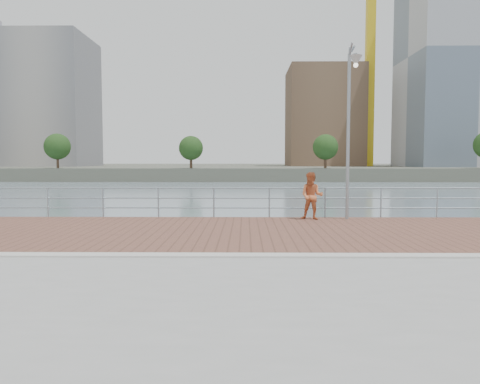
{
  "coord_description": "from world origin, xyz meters",
  "views": [
    {
      "loc": [
        0.14,
        -10.18,
        2.15
      ],
      "look_at": [
        0.0,
        2.0,
        1.3
      ],
      "focal_mm": 35.0,
      "sensor_mm": 36.0,
      "label": 1
    }
  ],
  "objects": [
    {
      "name": "water",
      "position": [
        0.0,
        0.0,
        -2.0
      ],
      "size": [
        400.0,
        400.0,
        0.0
      ],
      "primitive_type": "plane",
      "color": "slate",
      "rests_on": "ground"
    },
    {
      "name": "brick_lane",
      "position": [
        0.0,
        3.6,
        0.01
      ],
      "size": [
        40.0,
        6.8,
        0.02
      ],
      "primitive_type": "cube",
      "color": "brown",
      "rests_on": "seawall"
    },
    {
      "name": "curb",
      "position": [
        0.0,
        0.0,
        0.03
      ],
      "size": [
        40.0,
        0.4,
        0.06
      ],
      "primitive_type": "cube",
      "color": "#B7B5AD",
      "rests_on": "seawall"
    },
    {
      "name": "far_shore",
      "position": [
        0.0,
        122.5,
        -0.75
      ],
      "size": [
        320.0,
        95.0,
        2.5
      ],
      "primitive_type": "cube",
      "color": "#4C5142",
      "rests_on": "ground"
    },
    {
      "name": "guardrail",
      "position": [
        0.0,
        7.0,
        0.69
      ],
      "size": [
        39.06,
        0.06,
        1.13
      ],
      "color": "#8C9EA8",
      "rests_on": "brick_lane"
    },
    {
      "name": "street_lamp",
      "position": [
        3.78,
        6.07,
        4.17
      ],
      "size": [
        0.43,
        1.25,
        5.87
      ],
      "color": "gray",
      "rests_on": "brick_lane"
    },
    {
      "name": "bystander",
      "position": [
        2.5,
        6.33,
        0.86
      ],
      "size": [
        0.97,
        0.86,
        1.68
      ],
      "primitive_type": "imported",
      "rotation": [
        0.0,
        0.0,
        -0.31
      ],
      "color": "#D6703E",
      "rests_on": "brick_lane"
    },
    {
      "name": "tower_crane",
      "position": [
        27.36,
        104.0,
        33.5
      ],
      "size": [
        47.0,
        2.0,
        50.7
      ],
      "color": "gold",
      "rests_on": "far_shore"
    },
    {
      "name": "skyline",
      "position": [
        30.71,
        104.6,
        22.64
      ],
      "size": [
        233.0,
        41.0,
        61.23
      ],
      "color": "#ADA38E",
      "rests_on": "far_shore"
    },
    {
      "name": "shoreline_trees",
      "position": [
        -2.4,
        77.0,
        4.44
      ],
      "size": [
        109.63,
        5.17,
        6.9
      ],
      "color": "#473323",
      "rests_on": "far_shore"
    }
  ]
}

